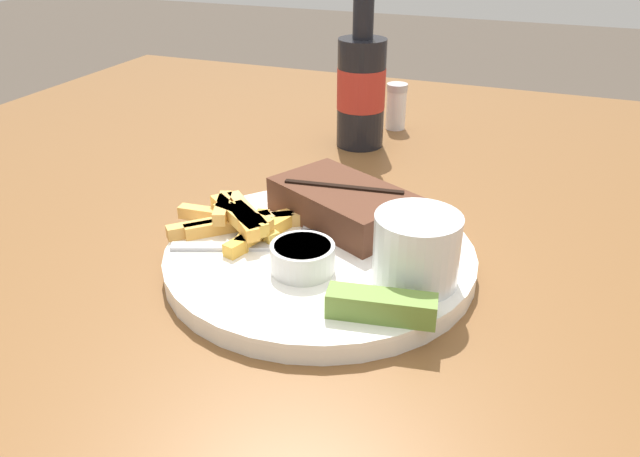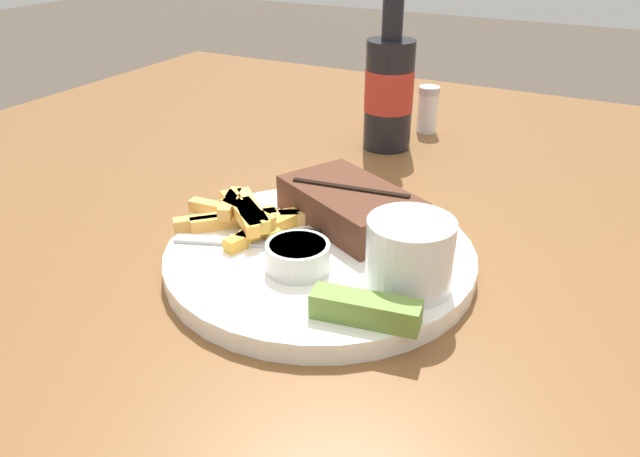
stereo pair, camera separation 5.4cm
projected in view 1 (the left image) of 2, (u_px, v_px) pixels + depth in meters
dining_table at (320, 323)px, 0.59m from camera, size 1.33×1.36×0.72m
dinner_plate at (320, 257)px, 0.56m from camera, size 0.28×0.28×0.02m
steak_portion at (348, 205)px, 0.60m from camera, size 0.16×0.13×0.04m
fries_pile at (244, 221)px, 0.58m from camera, size 0.14×0.11×0.02m
coleslaw_cup at (417, 246)px, 0.49m from camera, size 0.07×0.07×0.06m
dipping_sauce_cup at (303, 256)px, 0.52m from camera, size 0.05×0.05×0.02m
pickle_spear at (381, 306)px, 0.46m from camera, size 0.08×0.04×0.02m
fork_utensil at (239, 247)px, 0.55m from camera, size 0.13×0.06×0.00m
knife_utensil at (312, 229)px, 0.58m from camera, size 0.05×0.17×0.01m
beer_bottle at (361, 86)px, 0.81m from camera, size 0.06×0.06×0.23m
salt_shaker at (396, 106)px, 0.89m from camera, size 0.03×0.03×0.07m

